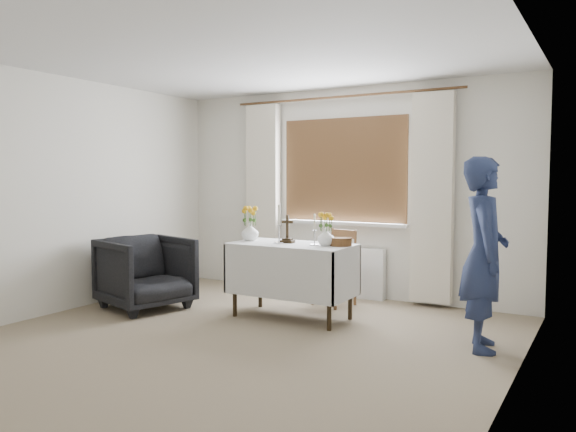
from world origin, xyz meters
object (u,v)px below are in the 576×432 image
at_px(armchair, 146,273).
at_px(person, 484,254).
at_px(flower_vase_right, 326,237).
at_px(wooden_chair, 334,268).
at_px(wooden_cross, 288,229).
at_px(altar_table, 292,281).
at_px(flower_vase_left, 250,232).

distance_m(armchair, person, 3.51).
height_order(armchair, flower_vase_right, flower_vase_right).
relative_size(wooden_chair, wooden_cross, 2.95).
bearing_deg(flower_vase_right, altar_table, -176.81).
distance_m(person, flower_vase_right, 1.52).
xyz_separation_m(altar_table, wooden_chair, (0.12, 0.74, 0.04)).
height_order(armchair, wooden_cross, wooden_cross).
bearing_deg(flower_vase_left, wooden_cross, 3.37).
bearing_deg(altar_table, flower_vase_left, 178.66).
xyz_separation_m(altar_table, person, (1.89, -0.10, 0.42)).
bearing_deg(person, flower_vase_right, 68.93).
distance_m(altar_table, armchair, 1.64).
distance_m(wooden_chair, armchair, 2.07).
bearing_deg(armchair, person, -68.32).
xyz_separation_m(wooden_chair, person, (1.77, -0.84, 0.38)).
distance_m(altar_table, person, 1.94).
bearing_deg(wooden_cross, flower_vase_right, -7.82).
xyz_separation_m(wooden_chair, wooden_cross, (-0.19, -0.70, 0.48)).
height_order(person, flower_vase_right, person).
bearing_deg(armchair, flower_vase_right, -60.57).
bearing_deg(flower_vase_right, armchair, -166.64).
distance_m(altar_table, flower_vase_left, 0.70).
xyz_separation_m(armchair, flower_vase_left, (1.06, 0.46, 0.46)).
relative_size(altar_table, flower_vase_left, 6.52).
relative_size(altar_table, person, 0.77).
height_order(wooden_chair, person, person).
bearing_deg(armchair, wooden_chair, -39.17).
distance_m(person, wooden_cross, 1.97).
height_order(altar_table, wooden_cross, wooden_cross).
distance_m(person, flower_vase_left, 2.41).
bearing_deg(flower_vase_right, person, -4.63).
height_order(person, flower_vase_left, person).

